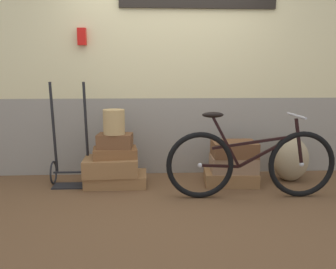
{
  "coord_description": "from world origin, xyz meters",
  "views": [
    {
      "loc": [
        -0.26,
        -3.71,
        1.3
      ],
      "look_at": [
        -0.03,
        0.17,
        0.62
      ],
      "focal_mm": 37.57,
      "sensor_mm": 36.0,
      "label": 1
    }
  ],
  "objects_px": {
    "suitcase_0": "(116,179)",
    "luggage_trolley": "(71,162)",
    "suitcase_3": "(115,141)",
    "suitcase_6": "(234,149)",
    "bicycle": "(251,163)",
    "burlap_sack": "(290,159)",
    "suitcase_4": "(230,177)",
    "suitcase_1": "(111,166)",
    "suitcase_2": "(115,153)",
    "wicker_basket": "(114,122)",
    "suitcase_5": "(233,164)"
  },
  "relations": [
    {
      "from": "suitcase_0",
      "to": "wicker_basket",
      "type": "height_order",
      "value": "wicker_basket"
    },
    {
      "from": "suitcase_3",
      "to": "suitcase_4",
      "type": "relative_size",
      "value": 0.64
    },
    {
      "from": "suitcase_5",
      "to": "wicker_basket",
      "type": "relative_size",
      "value": 1.88
    },
    {
      "from": "suitcase_2",
      "to": "suitcase_4",
      "type": "distance_m",
      "value": 1.4
    },
    {
      "from": "suitcase_3",
      "to": "suitcase_6",
      "type": "distance_m",
      "value": 1.39
    },
    {
      "from": "burlap_sack",
      "to": "suitcase_5",
      "type": "bearing_deg",
      "value": -173.49
    },
    {
      "from": "suitcase_1",
      "to": "bicycle",
      "type": "distance_m",
      "value": 1.58
    },
    {
      "from": "suitcase_3",
      "to": "suitcase_4",
      "type": "xyz_separation_m",
      "value": [
        1.36,
        -0.02,
        -0.45
      ]
    },
    {
      "from": "suitcase_0",
      "to": "suitcase_1",
      "type": "relative_size",
      "value": 1.14
    },
    {
      "from": "suitcase_5",
      "to": "burlap_sack",
      "type": "bearing_deg",
      "value": 9.59
    },
    {
      "from": "suitcase_2",
      "to": "luggage_trolley",
      "type": "xyz_separation_m",
      "value": [
        -0.52,
        0.06,
        -0.11
      ]
    },
    {
      "from": "suitcase_0",
      "to": "luggage_trolley",
      "type": "bearing_deg",
      "value": 173.39
    },
    {
      "from": "suitcase_1",
      "to": "suitcase_6",
      "type": "xyz_separation_m",
      "value": [
        1.44,
        -0.01,
        0.19
      ]
    },
    {
      "from": "suitcase_4",
      "to": "bicycle",
      "type": "relative_size",
      "value": 0.34
    },
    {
      "from": "suitcase_3",
      "to": "wicker_basket",
      "type": "height_order",
      "value": "wicker_basket"
    },
    {
      "from": "suitcase_0",
      "to": "suitcase_6",
      "type": "relative_size",
      "value": 1.39
    },
    {
      "from": "bicycle",
      "to": "suitcase_6",
      "type": "bearing_deg",
      "value": 97.5
    },
    {
      "from": "suitcase_0",
      "to": "suitcase_5",
      "type": "distance_m",
      "value": 1.39
    },
    {
      "from": "suitcase_1",
      "to": "suitcase_6",
      "type": "bearing_deg",
      "value": -2.49
    },
    {
      "from": "suitcase_0",
      "to": "wicker_basket",
      "type": "bearing_deg",
      "value": -116.08
    },
    {
      "from": "bicycle",
      "to": "suitcase_2",
      "type": "bearing_deg",
      "value": 161.02
    },
    {
      "from": "suitcase_2",
      "to": "luggage_trolley",
      "type": "distance_m",
      "value": 0.54
    },
    {
      "from": "suitcase_4",
      "to": "burlap_sack",
      "type": "relative_size",
      "value": 1.14
    },
    {
      "from": "suitcase_1",
      "to": "bicycle",
      "type": "xyz_separation_m",
      "value": [
        1.5,
        -0.47,
        0.14
      ]
    },
    {
      "from": "suitcase_1",
      "to": "suitcase_3",
      "type": "bearing_deg",
      "value": 30.79
    },
    {
      "from": "suitcase_2",
      "to": "burlap_sack",
      "type": "xyz_separation_m",
      "value": [
        2.11,
        0.05,
        -0.12
      ]
    },
    {
      "from": "luggage_trolley",
      "to": "burlap_sack",
      "type": "height_order",
      "value": "luggage_trolley"
    },
    {
      "from": "suitcase_4",
      "to": "luggage_trolley",
      "type": "distance_m",
      "value": 1.89
    },
    {
      "from": "suitcase_3",
      "to": "bicycle",
      "type": "bearing_deg",
      "value": -14.82
    },
    {
      "from": "suitcase_0",
      "to": "bicycle",
      "type": "relative_size",
      "value": 0.4
    },
    {
      "from": "luggage_trolley",
      "to": "burlap_sack",
      "type": "xyz_separation_m",
      "value": [
        2.63,
        -0.0,
        -0.01
      ]
    },
    {
      "from": "suitcase_0",
      "to": "suitcase_2",
      "type": "distance_m",
      "value": 0.32
    },
    {
      "from": "suitcase_3",
      "to": "wicker_basket",
      "type": "distance_m",
      "value": 0.23
    },
    {
      "from": "suitcase_2",
      "to": "wicker_basket",
      "type": "relative_size",
      "value": 1.76
    },
    {
      "from": "suitcase_5",
      "to": "suitcase_6",
      "type": "xyz_separation_m",
      "value": [
        0.0,
        -0.0,
        0.18
      ]
    },
    {
      "from": "wicker_basket",
      "to": "burlap_sack",
      "type": "bearing_deg",
      "value": 1.94
    },
    {
      "from": "suitcase_2",
      "to": "suitcase_6",
      "type": "relative_size",
      "value": 0.98
    },
    {
      "from": "suitcase_2",
      "to": "luggage_trolley",
      "type": "bearing_deg",
      "value": 167.52
    },
    {
      "from": "wicker_basket",
      "to": "bicycle",
      "type": "relative_size",
      "value": 0.16
    },
    {
      "from": "wicker_basket",
      "to": "suitcase_0",
      "type": "bearing_deg",
      "value": 63.76
    },
    {
      "from": "suitcase_2",
      "to": "suitcase_4",
      "type": "xyz_separation_m",
      "value": [
        1.36,
        -0.01,
        -0.31
      ]
    },
    {
      "from": "luggage_trolley",
      "to": "burlap_sack",
      "type": "distance_m",
      "value": 2.63
    },
    {
      "from": "suitcase_0",
      "to": "luggage_trolley",
      "type": "xyz_separation_m",
      "value": [
        -0.53,
        0.06,
        0.2
      ]
    },
    {
      "from": "suitcase_5",
      "to": "wicker_basket",
      "type": "height_order",
      "value": "wicker_basket"
    },
    {
      "from": "suitcase_2",
      "to": "bicycle",
      "type": "relative_size",
      "value": 0.28
    },
    {
      "from": "suitcase_2",
      "to": "bicycle",
      "type": "xyz_separation_m",
      "value": [
        1.45,
        -0.5,
        -0.02
      ]
    },
    {
      "from": "suitcase_4",
      "to": "wicker_basket",
      "type": "distance_m",
      "value": 1.52
    },
    {
      "from": "luggage_trolley",
      "to": "suitcase_5",
      "type": "bearing_deg",
      "value": -2.62
    },
    {
      "from": "suitcase_0",
      "to": "burlap_sack",
      "type": "xyz_separation_m",
      "value": [
        2.1,
        0.06,
        0.2
      ]
    },
    {
      "from": "suitcase_4",
      "to": "bicycle",
      "type": "xyz_separation_m",
      "value": [
        0.09,
        -0.49,
        0.3
      ]
    }
  ]
}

